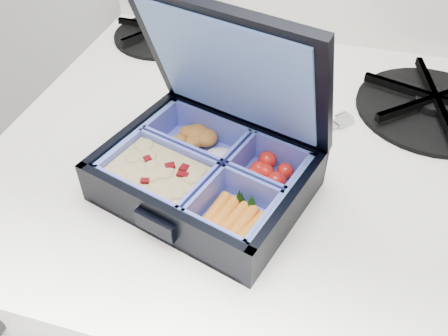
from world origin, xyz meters
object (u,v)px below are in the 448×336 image
(bento_box, at_px, (205,175))
(stove, at_px, (249,318))
(fork, at_px, (298,141))
(burner_grate, at_px, (434,102))

(bento_box, bearing_deg, stove, 90.76)
(bento_box, relative_size, fork, 1.33)
(burner_grate, xyz_separation_m, fork, (-0.16, -0.12, -0.01))
(bento_box, distance_m, fork, 0.14)
(bento_box, height_order, burner_grate, bento_box)
(bento_box, xyz_separation_m, burner_grate, (0.25, 0.23, -0.01))
(fork, bearing_deg, burner_grate, 77.19)
(bento_box, bearing_deg, burner_grate, 59.32)
(stove, xyz_separation_m, fork, (0.05, -0.02, 0.48))
(stove, height_order, burner_grate, burner_grate)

